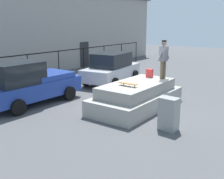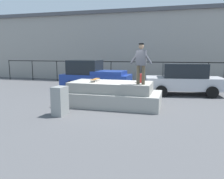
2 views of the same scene
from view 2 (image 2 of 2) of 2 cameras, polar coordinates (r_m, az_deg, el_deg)
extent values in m
plane|color=#4C4C4F|center=(10.65, 1.46, -3.83)|extent=(60.00, 60.00, 0.00)
cube|color=#9E9B93|center=(10.46, -0.25, -2.26)|extent=(4.47, 2.13, 0.64)
cube|color=gray|center=(10.37, -0.26, 0.69)|extent=(3.66, 1.75, 0.45)
cylinder|color=brown|center=(9.57, 6.58, 3.67)|extent=(0.14, 0.14, 0.79)
cylinder|color=brown|center=(9.53, 7.87, 3.62)|extent=(0.14, 0.14, 0.79)
cube|color=#595960|center=(9.51, 7.31, 7.92)|extent=(0.42, 0.27, 0.63)
cylinder|color=#595960|center=(9.57, 5.83, 8.03)|extent=(0.43, 0.12, 0.56)
cylinder|color=#595960|center=(9.46, 8.81, 7.96)|extent=(0.43, 0.12, 0.56)
sphere|color=tan|center=(9.51, 7.37, 10.67)|extent=(0.22, 0.22, 0.22)
cylinder|color=black|center=(9.52, 7.38, 11.27)|extent=(0.22, 0.22, 0.05)
cube|color=brown|center=(10.52, -4.25, 2.61)|extent=(0.21, 0.81, 0.02)
cylinder|color=silver|center=(10.32, -5.27, 2.03)|extent=(0.03, 0.06, 0.06)
cylinder|color=silver|center=(10.25, -4.23, 1.99)|extent=(0.03, 0.06, 0.06)
cylinder|color=silver|center=(10.81, -4.26, 2.36)|extent=(0.03, 0.06, 0.06)
cylinder|color=silver|center=(10.74, -3.26, 2.33)|extent=(0.03, 0.06, 0.06)
cube|color=red|center=(10.19, 7.19, 2.83)|extent=(0.22, 0.29, 0.38)
cube|color=navy|center=(14.95, -3.97, 2.50)|extent=(4.47, 1.89, 0.70)
cube|color=black|center=(15.16, -6.78, 5.62)|extent=(2.02, 1.71, 0.92)
cube|color=navy|center=(14.62, -0.71, 4.22)|extent=(2.03, 1.76, 0.24)
cylinder|color=black|center=(16.36, -7.37, 1.78)|extent=(0.64, 0.23, 0.64)
cylinder|color=black|center=(14.68, -10.27, 0.88)|extent=(0.64, 0.23, 0.64)
cylinder|color=black|center=(15.47, 2.04, 1.43)|extent=(0.64, 0.23, 0.64)
cylinder|color=black|center=(13.69, 0.12, 0.43)|extent=(0.64, 0.23, 0.64)
cube|color=#B7B7BC|center=(13.76, 17.53, 1.51)|extent=(4.50, 2.37, 0.69)
cube|color=black|center=(13.69, 17.67, 4.58)|extent=(2.56, 1.89, 0.79)
cylinder|color=black|center=(14.54, 11.67, 0.75)|extent=(0.66, 0.31, 0.64)
cylinder|color=black|center=(12.74, 12.26, -0.43)|extent=(0.66, 0.31, 0.64)
cylinder|color=black|center=(14.97, 21.88, 0.52)|extent=(0.66, 0.31, 0.64)
cylinder|color=black|center=(13.23, 23.82, -0.65)|extent=(0.66, 0.31, 0.64)
cube|color=gray|center=(9.00, -12.93, -2.82)|extent=(0.49, 0.63, 1.12)
cylinder|color=black|center=(22.74, -24.32, 4.50)|extent=(0.06, 0.06, 1.76)
cylinder|color=black|center=(21.29, -19.32, 4.53)|extent=(0.06, 0.06, 1.76)
cylinder|color=black|center=(20.03, -13.64, 4.53)|extent=(0.06, 0.06, 1.76)
cylinder|color=black|center=(18.98, -7.27, 4.48)|extent=(0.06, 0.06, 1.76)
cylinder|color=black|center=(18.19, -0.25, 4.35)|extent=(0.06, 0.06, 1.76)
cylinder|color=black|center=(17.70, 7.27, 4.15)|extent=(0.06, 0.06, 1.76)
cylinder|color=black|center=(17.52, 15.08, 3.86)|extent=(0.06, 0.06, 1.76)
cylinder|color=black|center=(17.67, 22.89, 3.50)|extent=(0.06, 0.06, 1.76)
cube|color=black|center=(17.65, 7.32, 6.86)|extent=(24.00, 0.04, 0.06)
cube|color=gray|center=(23.16, 9.37, 10.12)|extent=(33.27, 7.95, 5.69)
cube|color=#4C4C51|center=(23.42, 9.57, 17.47)|extent=(33.93, 8.35, 0.30)
camera|label=1|loc=(13.10, -57.46, 10.08)|focal=44.30mm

